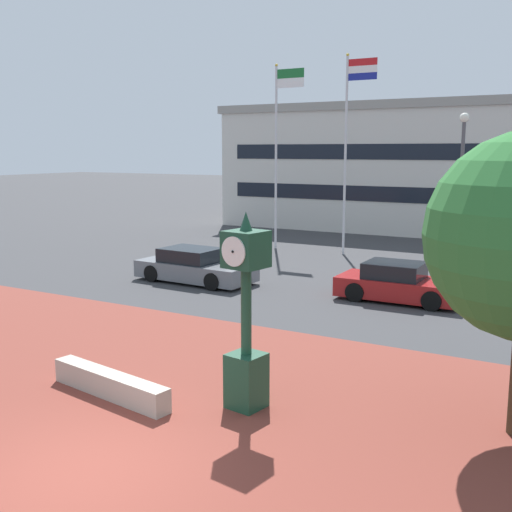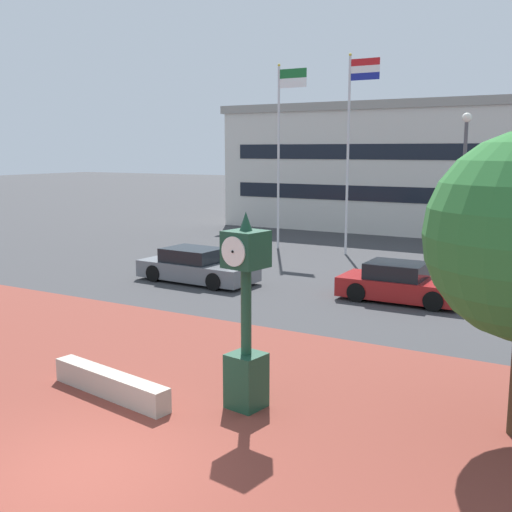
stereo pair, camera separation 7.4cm
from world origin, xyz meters
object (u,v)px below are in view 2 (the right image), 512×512
Objects in this scene: flagpole_primary at (281,143)px; flagpole_secondary at (351,140)px; car_street_near at (400,284)px; street_lamp_post at (464,179)px; civic_building at (430,166)px; street_clock at (246,320)px; car_street_mid at (196,267)px.

flagpole_primary is 3.69m from flagpole_secondary.
car_street_near is 5.67m from street_lamp_post.
civic_building is at bearing 108.19° from street_lamp_post.
flagpole_primary is 14.22m from civic_building.
car_street_near is at bearing -58.03° from flagpole_secondary.
flagpole_secondary is at bearing -148.57° from car_street_near.
car_street_near is 22.26m from civic_building.
flagpole_primary is at bearing 124.74° from street_clock.
flagpole_primary is 1.44× the size of street_lamp_post.
car_street_mid is 22.81m from civic_building.
car_street_near is 12.65m from flagpole_primary.
street_clock is 12.05m from car_street_mid.
flagpole_secondary is 7.00m from street_lamp_post.
street_clock is 0.42× the size of flagpole_primary.
civic_building is at bearing -168.36° from car_street_near.
civic_building reaches higher than car_street_near.
flagpole_primary is (-8.64, 7.93, 4.74)m from car_street_near.
car_street_near is at bearing -42.55° from flagpole_primary.
street_lamp_post is at bearing -30.27° from flagpole_secondary.
civic_building reaches higher than street_lamp_post.
street_lamp_post is at bearing 167.54° from car_street_near.
car_street_mid is at bearing -84.21° from car_street_near.
flagpole_primary is at bearing 160.25° from street_lamp_post.
street_clock is 0.94× the size of car_street_near.
street_clock is 10.13m from car_street_near.
flagpole_secondary is (-4.95, 17.99, 3.69)m from street_clock.
car_street_mid is 10.41m from flagpole_secondary.
civic_building is at bearing 73.60° from flagpole_primary.
civic_building is at bearing 107.46° from street_clock.
street_clock reaches higher than car_street_mid.
street_clock is 0.61× the size of street_lamp_post.
car_street_near is 0.45× the size of flagpole_primary.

